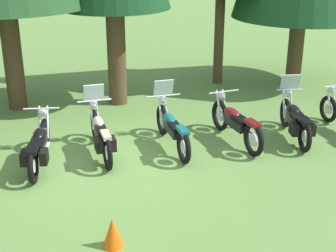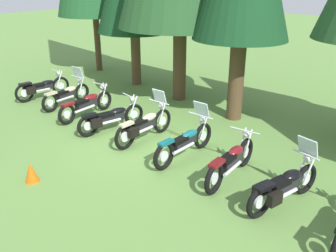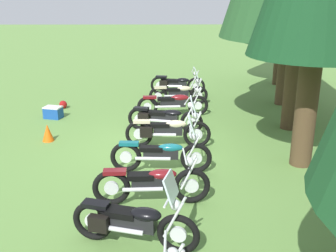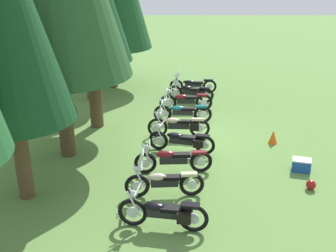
{
  "view_description": "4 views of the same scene",
  "coord_description": "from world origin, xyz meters",
  "px_view_note": "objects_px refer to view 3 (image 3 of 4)",
  "views": [
    {
      "loc": [
        -1.77,
        -9.25,
        4.43
      ],
      "look_at": [
        1.28,
        -0.35,
        0.67
      ],
      "focal_mm": 52.1,
      "sensor_mm": 36.0,
      "label": 1
    },
    {
      "loc": [
        6.39,
        -6.82,
        4.39
      ],
      "look_at": [
        0.63,
        0.39,
        0.55
      ],
      "focal_mm": 38.59,
      "sensor_mm": 36.0,
      "label": 2
    },
    {
      "loc": [
        9.91,
        0.06,
        3.97
      ],
      "look_at": [
        0.77,
        0.16,
        0.87
      ],
      "focal_mm": 43.02,
      "sensor_mm": 36.0,
      "label": 3
    },
    {
      "loc": [
        -14.14,
        0.38,
        5.87
      ],
      "look_at": [
        -0.39,
        0.55,
        0.58
      ],
      "focal_mm": 44.74,
      "sensor_mm": 36.0,
      "label": 4
    }
  ],
  "objects_px": {
    "motorcycle_0": "(177,84)",
    "dropped_helmet": "(63,104)",
    "picnic_cooler": "(53,112)",
    "motorcycle_7": "(133,221)",
    "motorcycle_5": "(162,154)",
    "motorcycle_2": "(174,103)",
    "motorcycle_6": "(152,183)",
    "motorcycle_1": "(179,93)",
    "motorcycle_3": "(163,117)",
    "motorcycle_4": "(167,130)",
    "traffic_cone": "(48,133)"
  },
  "relations": [
    {
      "from": "motorcycle_1",
      "to": "motorcycle_5",
      "type": "height_order",
      "value": "motorcycle_5"
    },
    {
      "from": "dropped_helmet",
      "to": "motorcycle_5",
      "type": "bearing_deg",
      "value": 33.64
    },
    {
      "from": "motorcycle_0",
      "to": "traffic_cone",
      "type": "distance_m",
      "value": 6.35
    },
    {
      "from": "motorcycle_0",
      "to": "motorcycle_6",
      "type": "relative_size",
      "value": 0.95
    },
    {
      "from": "motorcycle_1",
      "to": "picnic_cooler",
      "type": "xyz_separation_m",
      "value": [
        1.57,
        -4.17,
        -0.26
      ]
    },
    {
      "from": "motorcycle_3",
      "to": "motorcycle_6",
      "type": "bearing_deg",
      "value": -79.14
    },
    {
      "from": "motorcycle_5",
      "to": "motorcycle_6",
      "type": "height_order",
      "value": "motorcycle_5"
    },
    {
      "from": "motorcycle_2",
      "to": "motorcycle_0",
      "type": "bearing_deg",
      "value": 82.62
    },
    {
      "from": "motorcycle_6",
      "to": "picnic_cooler",
      "type": "xyz_separation_m",
      "value": [
        -5.6,
        -3.38,
        -0.26
      ]
    },
    {
      "from": "motorcycle_5",
      "to": "motorcycle_7",
      "type": "relative_size",
      "value": 1.1
    },
    {
      "from": "motorcycle_1",
      "to": "dropped_helmet",
      "type": "bearing_deg",
      "value": -178.05
    },
    {
      "from": "motorcycle_3",
      "to": "motorcycle_5",
      "type": "xyz_separation_m",
      "value": [
        2.83,
        -0.02,
        0.03
      ]
    },
    {
      "from": "motorcycle_1",
      "to": "motorcycle_3",
      "type": "bearing_deg",
      "value": -105.46
    },
    {
      "from": "motorcycle_1",
      "to": "traffic_cone",
      "type": "xyz_separation_m",
      "value": [
        3.67,
        -3.77,
        -0.21
      ]
    },
    {
      "from": "motorcycle_3",
      "to": "motorcycle_4",
      "type": "distance_m",
      "value": 1.29
    },
    {
      "from": "motorcycle_0",
      "to": "motorcycle_4",
      "type": "bearing_deg",
      "value": -85.25
    },
    {
      "from": "motorcycle_2",
      "to": "motorcycle_1",
      "type": "bearing_deg",
      "value": 76.25
    },
    {
      "from": "motorcycle_0",
      "to": "motorcycle_3",
      "type": "xyz_separation_m",
      "value": [
        4.38,
        -0.52,
        -0.02
      ]
    },
    {
      "from": "picnic_cooler",
      "to": "motorcycle_2",
      "type": "bearing_deg",
      "value": 92.58
    },
    {
      "from": "picnic_cooler",
      "to": "dropped_helmet",
      "type": "relative_size",
      "value": 2.28
    },
    {
      "from": "motorcycle_0",
      "to": "motorcycle_1",
      "type": "xyz_separation_m",
      "value": [
        1.49,
        0.06,
        0.0
      ]
    },
    {
      "from": "dropped_helmet",
      "to": "motorcycle_3",
      "type": "bearing_deg",
      "value": 55.2
    },
    {
      "from": "motorcycle_1",
      "to": "motorcycle_2",
      "type": "height_order",
      "value": "motorcycle_1"
    },
    {
      "from": "motorcycle_2",
      "to": "motorcycle_6",
      "type": "distance_m",
      "value": 5.8
    },
    {
      "from": "motorcycle_1",
      "to": "traffic_cone",
      "type": "height_order",
      "value": "motorcycle_1"
    },
    {
      "from": "motorcycle_2",
      "to": "motorcycle_3",
      "type": "relative_size",
      "value": 1.06
    },
    {
      "from": "traffic_cone",
      "to": "dropped_helmet",
      "type": "xyz_separation_m",
      "value": [
        -3.23,
        -0.35,
        -0.1
      ]
    },
    {
      "from": "motorcycle_0",
      "to": "dropped_helmet",
      "type": "bearing_deg",
      "value": -145.67
    },
    {
      "from": "motorcycle_7",
      "to": "dropped_helmet",
      "type": "bearing_deg",
      "value": 126.34
    },
    {
      "from": "motorcycle_4",
      "to": "motorcycle_6",
      "type": "xyz_separation_m",
      "value": [
        2.99,
        -0.31,
        -0.02
      ]
    },
    {
      "from": "motorcycle_0",
      "to": "motorcycle_7",
      "type": "height_order",
      "value": "motorcycle_7"
    },
    {
      "from": "motorcycle_5",
      "to": "dropped_helmet",
      "type": "xyz_separation_m",
      "value": [
        -5.29,
        -3.52,
        -0.32
      ]
    },
    {
      "from": "motorcycle_0",
      "to": "picnic_cooler",
      "type": "bearing_deg",
      "value": -134.38
    },
    {
      "from": "motorcycle_6",
      "to": "picnic_cooler",
      "type": "bearing_deg",
      "value": 118.75
    },
    {
      "from": "motorcycle_3",
      "to": "dropped_helmet",
      "type": "relative_size",
      "value": 8.01
    },
    {
      "from": "motorcycle_3",
      "to": "picnic_cooler",
      "type": "xyz_separation_m",
      "value": [
        -1.32,
        -3.59,
        -0.24
      ]
    },
    {
      "from": "motorcycle_1",
      "to": "motorcycle_4",
      "type": "relative_size",
      "value": 0.95
    },
    {
      "from": "motorcycle_7",
      "to": "motorcycle_4",
      "type": "bearing_deg",
      "value": 98.0
    },
    {
      "from": "motorcycle_7",
      "to": "motorcycle_5",
      "type": "bearing_deg",
      "value": 96.2
    },
    {
      "from": "motorcycle_6",
      "to": "motorcycle_5",
      "type": "bearing_deg",
      "value": 80.21
    },
    {
      "from": "motorcycle_2",
      "to": "motorcycle_3",
      "type": "bearing_deg",
      "value": -106.29
    },
    {
      "from": "motorcycle_4",
      "to": "picnic_cooler",
      "type": "height_order",
      "value": "motorcycle_4"
    },
    {
      "from": "motorcycle_5",
      "to": "traffic_cone",
      "type": "bearing_deg",
      "value": 149.51
    },
    {
      "from": "dropped_helmet",
      "to": "motorcycle_4",
      "type": "bearing_deg",
      "value": 44.2
    },
    {
      "from": "motorcycle_1",
      "to": "motorcycle_4",
      "type": "xyz_separation_m",
      "value": [
        4.17,
        -0.48,
        0.03
      ]
    },
    {
      "from": "motorcycle_2",
      "to": "motorcycle_5",
      "type": "relative_size",
      "value": 1.02
    },
    {
      "from": "motorcycle_5",
      "to": "picnic_cooler",
      "type": "height_order",
      "value": "motorcycle_5"
    },
    {
      "from": "motorcycle_2",
      "to": "motorcycle_7",
      "type": "height_order",
      "value": "motorcycle_7"
    },
    {
      "from": "motorcycle_3",
      "to": "motorcycle_6",
      "type": "distance_m",
      "value": 4.28
    },
    {
      "from": "motorcycle_3",
      "to": "motorcycle_4",
      "type": "relative_size",
      "value": 0.98
    }
  ]
}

